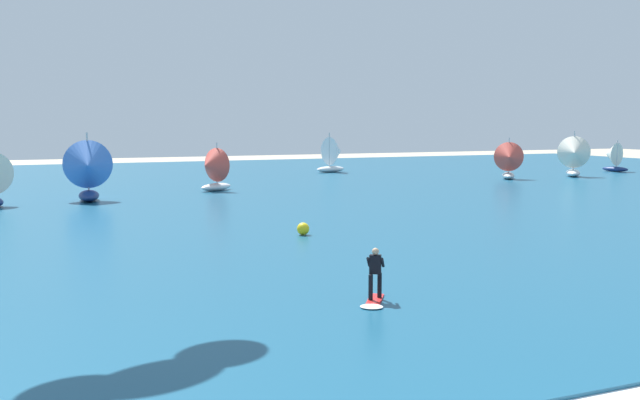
{
  "coord_description": "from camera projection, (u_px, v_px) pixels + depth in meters",
  "views": [
    {
      "loc": [
        -8.88,
        -6.34,
        5.68
      ],
      "look_at": [
        0.44,
        15.27,
        3.12
      ],
      "focal_mm": 40.36,
      "sensor_mm": 36.0,
      "label": 1
    }
  ],
  "objects": [
    {
      "name": "ocean",
      "position": [
        138.0,
        195.0,
        55.24
      ],
      "size": [
        160.0,
        90.0,
        0.1
      ],
      "primitive_type": "cube",
      "color": "navy",
      "rests_on": "ground"
    },
    {
      "name": "shoreline_foam",
      "position": [
        599.0,
        398.0,
        14.84
      ],
      "size": [
        91.9,
        2.11,
        0.01
      ],
      "primitive_type": "cube",
      "color": "white",
      "rests_on": "ground"
    },
    {
      "name": "kitesurfer",
      "position": [
        374.0,
        283.0,
        22.33
      ],
      "size": [
        1.56,
        1.94,
        1.67
      ],
      "color": "red",
      "rests_on": "ocean"
    },
    {
      "name": "sailboat_outermost",
      "position": [
        212.0,
        169.0,
        57.97
      ],
      "size": [
        3.52,
        3.2,
        3.91
      ],
      "color": "white",
      "rests_on": "ocean"
    },
    {
      "name": "sailboat_mid_right",
      "position": [
        509.0,
        160.0,
        70.06
      ],
      "size": [
        3.41,
        3.65,
        4.05
      ],
      "color": "silver",
      "rests_on": "ocean"
    },
    {
      "name": "sailboat_center_horizon",
      "position": [
        334.0,
        154.0,
        79.99
      ],
      "size": [
        3.89,
        3.39,
        4.39
      ],
      "color": "white",
      "rests_on": "ocean"
    },
    {
      "name": "sailboat_near_shore",
      "position": [
        612.0,
        157.0,
        81.09
      ],
      "size": [
        2.82,
        3.22,
        3.63
      ],
      "color": "navy",
      "rests_on": "ocean"
    },
    {
      "name": "sailboat_far_left",
      "position": [
        574.0,
        156.0,
        73.16
      ],
      "size": [
        4.01,
        4.14,
        4.63
      ],
      "color": "white",
      "rests_on": "ocean"
    },
    {
      "name": "sailboat_trailing",
      "position": [
        88.0,
        170.0,
        50.23
      ],
      "size": [
        3.58,
        4.19,
        4.84
      ],
      "color": "navy",
      "rests_on": "ocean"
    },
    {
      "name": "marker_buoy",
      "position": [
        303.0,
        229.0,
        35.58
      ],
      "size": [
        0.62,
        0.62,
        0.62
      ],
      "primitive_type": "sphere",
      "color": "yellow",
      "rests_on": "ocean"
    }
  ]
}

